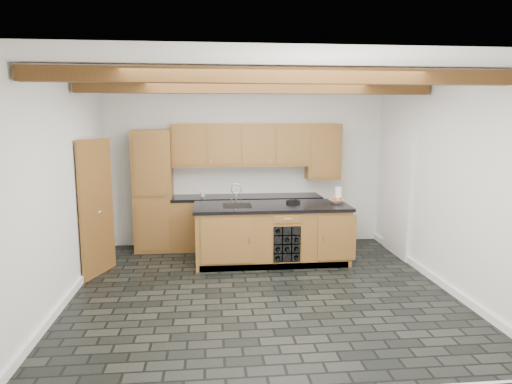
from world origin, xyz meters
The scene contains 10 objects.
ground centered at (0.00, 0.00, 0.00)m, with size 5.00×5.00×0.00m, color black.
room_shell centered at (-0.09, 0.53, 1.53)m, with size 5.01×5.00×5.00m.
back_cabinetry centered at (-0.38, 2.24, 0.98)m, with size 3.65×0.62×2.20m.
island centered at (0.31, 1.28, 0.46)m, with size 2.48×0.96×0.93m.
faucet centered at (-0.25, 1.33, 0.96)m, with size 0.45×0.40×0.34m.
kitchen_scale centered at (0.67, 1.41, 0.96)m, with size 0.22×0.17×0.06m.
fruit_bowl centered at (1.38, 1.37, 0.96)m, with size 0.23×0.23×0.06m, color beige.
fruit_cluster centered at (1.38, 1.37, 0.99)m, with size 0.16×0.17×0.07m.
paper_towel centered at (1.42, 1.41, 1.06)m, with size 0.11×0.11×0.25m, color white.
mug centered at (-0.80, 2.19, 0.98)m, with size 0.10×0.10×0.09m, color white.
Camera 1 is at (-0.66, -5.77, 2.27)m, focal length 32.00 mm.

